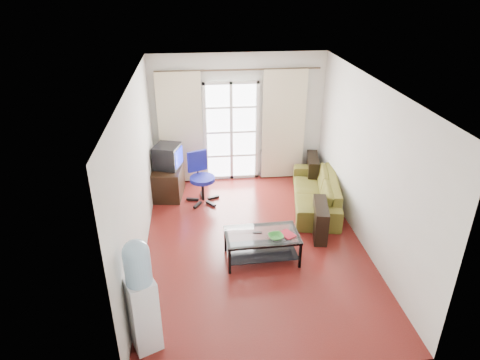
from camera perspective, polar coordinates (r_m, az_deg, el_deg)
The scene contains 20 objects.
floor at distance 7.30m, azimuth 1.89°, elevation -8.40°, with size 5.20×5.20×0.00m, color maroon.
ceiling at distance 6.18m, azimuth 2.26°, elevation 12.65°, with size 5.20×5.20×0.00m, color white.
wall_back at distance 9.03m, azimuth -0.26°, elevation 8.21°, with size 3.60×0.02×2.70m, color silver.
wall_front at distance 4.45m, azimuth 6.83°, elevation -13.04°, with size 3.60×0.02×2.70m, color silver.
wall_left at distance 6.63m, azimuth -13.53°, elevation 0.49°, with size 0.02×5.20×2.70m, color silver.
wall_right at distance 7.09m, azimuth 16.62°, elevation 1.84°, with size 0.02×5.20×2.70m, color silver.
french_door at distance 9.05m, azimuth -1.17°, elevation 6.41°, with size 1.16×0.06×2.15m.
curtain_rod at distance 8.67m, azimuth -0.20°, elevation 14.49°, with size 0.04×0.04×3.30m, color #4C3F2D.
curtain_left at distance 8.93m, azimuth -7.91°, elevation 6.72°, with size 0.90×0.07×2.35m, color beige.
curtain_right at distance 9.11m, azimuth 5.82°, elevation 7.23°, with size 0.90×0.07×2.35m, color beige.
radiator at distance 9.42m, azimuth 4.67°, elevation 2.24°, with size 0.64×0.12×0.64m, color gray.
sofa at distance 8.38m, azimuth 10.06°, elevation -1.53°, with size 1.18×2.16×0.60m, color brown.
coffee_table at distance 6.78m, azimuth 2.92°, elevation -8.38°, with size 1.17×0.69×0.46m.
bowl at distance 6.60m, azimuth 4.79°, elevation -7.53°, with size 0.26×0.26×0.06m, color #30843A.
book at distance 6.65m, azimuth 5.74°, elevation -7.47°, with size 0.27×0.30×0.02m, color #B51E16.
remote at distance 6.71m, azimuth 2.32°, elevation -7.03°, with size 0.14×0.04×0.02m, color black.
tv_stand at distance 8.74m, azimuth -9.53°, elevation -0.25°, with size 0.55×0.82×0.60m, color black.
crt_tv at distance 8.59m, azimuth -9.76°, elevation 3.16°, with size 0.61×0.62×0.46m.
task_chair at distance 8.44m, azimuth -5.07°, elevation -1.00°, with size 0.89×0.89×1.01m.
water_cooler at distance 5.20m, azimuth -13.04°, elevation -14.63°, with size 0.41×0.41×1.54m.
Camera 1 is at (-0.88, -5.94, 4.16)m, focal length 32.00 mm.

